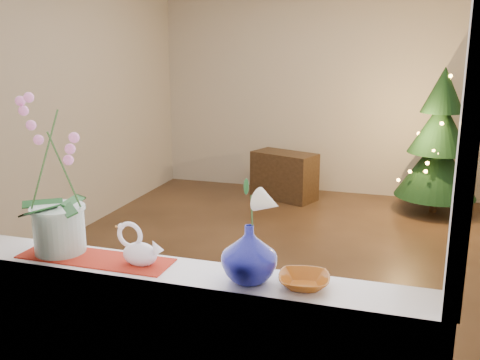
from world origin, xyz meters
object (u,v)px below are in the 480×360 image
Objects in this scene: swan at (140,245)px; blue_vase at (249,249)px; orchid_pot at (55,176)px; paperweight at (243,276)px; amber_dish at (304,282)px; xmas_tree at (439,141)px; side_table at (284,176)px.

blue_vase reaches higher than swan.
orchid_pot is 3.39× the size of swan.
amber_dish is (0.23, 0.04, -0.01)m from paperweight.
swan is at bearing 179.86° from amber_dish.
orchid_pot reaches higher than xmas_tree.
side_table is (-0.84, 4.37, -0.76)m from blue_vase.
paperweight is 0.04× the size of xmas_tree.
amber_dish is (0.71, -0.00, -0.07)m from swan.
blue_vase is 4.23× the size of paperweight.
amber_dish is (0.22, 0.01, -0.11)m from blue_vase.
orchid_pot is at bearing 176.07° from paperweight.
paperweight is (-0.01, -0.03, -0.10)m from blue_vase.
paperweight is at bearing -58.95° from side_table.
swan is (0.41, -0.02, -0.27)m from orchid_pot.
paperweight is 0.24m from amber_dish.
swan reaches higher than amber_dish.
xmas_tree reaches higher than paperweight.
side_table is at bearing 100.92° from blue_vase.
xmas_tree is 2.11× the size of side_table.
xmas_tree reaches higher than swan.
orchid_pot is at bearing -70.40° from side_table.
swan is 0.48m from paperweight.
xmas_tree is (0.92, 4.36, -0.14)m from paperweight.
blue_vase is at bearing 17.26° from swan.
xmas_tree is at bearing 90.62° from swan.
orchid_pot is at bearing -164.21° from swan.
swan is 0.27× the size of side_table.
blue_vase reaches higher than amber_dish.
blue_vase is at bearing -58.70° from side_table.
orchid_pot is 0.44× the size of xmas_tree.
swan is at bearing -64.99° from side_table.
xmas_tree is (0.69, 4.32, -0.13)m from amber_dish.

